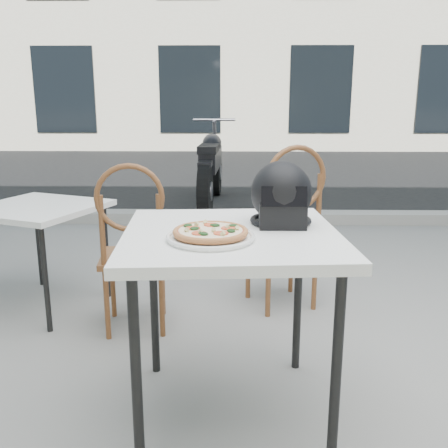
{
  "coord_description": "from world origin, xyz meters",
  "views": [
    {
      "loc": [
        -0.54,
        -2.46,
        1.34
      ],
      "look_at": [
        -0.58,
        -0.59,
        0.87
      ],
      "focal_mm": 40.0,
      "sensor_mm": 36.0,
      "label": 1
    }
  ],
  "objects_px": {
    "plate": "(211,237)",
    "pizza": "(211,231)",
    "cafe_chair_main": "(287,219)",
    "cafe_table_side": "(38,215)",
    "helmet": "(281,196)",
    "motorcycle": "(211,169)",
    "cafe_table_main": "(231,249)",
    "cafe_chair_side": "(133,240)"
  },
  "relations": [
    {
      "from": "plate",
      "to": "cafe_chair_main",
      "type": "bearing_deg",
      "value": 71.31
    },
    {
      "from": "helmet",
      "to": "motorcycle",
      "type": "bearing_deg",
      "value": 96.57
    },
    {
      "from": "cafe_chair_main",
      "to": "cafe_table_side",
      "type": "xyz_separation_m",
      "value": [
        -1.6,
        0.01,
        0.02
      ]
    },
    {
      "from": "helmet",
      "to": "cafe_chair_side",
      "type": "relative_size",
      "value": 0.27
    },
    {
      "from": "cafe_table_main",
      "to": "cafe_table_side",
      "type": "height_order",
      "value": "cafe_table_main"
    },
    {
      "from": "pizza",
      "to": "cafe_chair_main",
      "type": "bearing_deg",
      "value": 71.3
    },
    {
      "from": "cafe_table_side",
      "to": "cafe_table_main",
      "type": "bearing_deg",
      "value": -42.52
    },
    {
      "from": "pizza",
      "to": "cafe_table_side",
      "type": "distance_m",
      "value": 1.74
    },
    {
      "from": "cafe_chair_side",
      "to": "motorcycle",
      "type": "relative_size",
      "value": 0.46
    },
    {
      "from": "cafe_chair_main",
      "to": "cafe_table_side",
      "type": "bearing_deg",
      "value": -21.05
    },
    {
      "from": "helmet",
      "to": "cafe_chair_main",
      "type": "height_order",
      "value": "helmet"
    },
    {
      "from": "helmet",
      "to": "motorcycle",
      "type": "xyz_separation_m",
      "value": [
        -0.5,
        4.28,
        -0.46
      ]
    },
    {
      "from": "cafe_table_main",
      "to": "plate",
      "type": "height_order",
      "value": "plate"
    },
    {
      "from": "helmet",
      "to": "cafe_table_side",
      "type": "xyz_separation_m",
      "value": [
        -1.46,
        1.01,
        -0.32
      ]
    },
    {
      "from": "cafe_chair_main",
      "to": "cafe_table_main",
      "type": "bearing_deg",
      "value": 52.06
    },
    {
      "from": "pizza",
      "to": "cafe_chair_main",
      "type": "height_order",
      "value": "cafe_chair_main"
    },
    {
      "from": "pizza",
      "to": "cafe_chair_side",
      "type": "height_order",
      "value": "cafe_chair_side"
    },
    {
      "from": "helmet",
      "to": "cafe_chair_side",
      "type": "height_order",
      "value": "helmet"
    },
    {
      "from": "cafe_table_main",
      "to": "plate",
      "type": "relative_size",
      "value": 2.7
    },
    {
      "from": "cafe_table_main",
      "to": "cafe_chair_main",
      "type": "relative_size",
      "value": 0.85
    },
    {
      "from": "pizza",
      "to": "cafe_table_side",
      "type": "bearing_deg",
      "value": 132.69
    },
    {
      "from": "plate",
      "to": "pizza",
      "type": "height_order",
      "value": "pizza"
    },
    {
      "from": "pizza",
      "to": "plate",
      "type": "bearing_deg",
      "value": -100.62
    },
    {
      "from": "cafe_chair_main",
      "to": "cafe_table_side",
      "type": "distance_m",
      "value": 1.6
    },
    {
      "from": "plate",
      "to": "motorcycle",
      "type": "relative_size",
      "value": 0.15
    },
    {
      "from": "cafe_table_side",
      "to": "cafe_chair_main",
      "type": "bearing_deg",
      "value": -0.18
    },
    {
      "from": "cafe_chair_main",
      "to": "cafe_chair_side",
      "type": "relative_size",
      "value": 1.07
    },
    {
      "from": "helmet",
      "to": "cafe_chair_side",
      "type": "xyz_separation_m",
      "value": [
        -0.78,
        0.64,
        -0.38
      ]
    },
    {
      "from": "cafe_table_main",
      "to": "pizza",
      "type": "xyz_separation_m",
      "value": [
        -0.08,
        -0.12,
        0.11
      ]
    },
    {
      "from": "cafe_table_side",
      "to": "plate",
      "type": "bearing_deg",
      "value": -47.32
    },
    {
      "from": "plate",
      "to": "cafe_table_side",
      "type": "height_order",
      "value": "plate"
    },
    {
      "from": "cafe_table_side",
      "to": "motorcycle",
      "type": "xyz_separation_m",
      "value": [
        0.96,
        3.27,
        -0.14
      ]
    },
    {
      "from": "pizza",
      "to": "helmet",
      "type": "xyz_separation_m",
      "value": [
        0.29,
        0.26,
        0.09
      ]
    },
    {
      "from": "plate",
      "to": "cafe_chair_side",
      "type": "height_order",
      "value": "cafe_chair_side"
    },
    {
      "from": "pizza",
      "to": "cafe_chair_side",
      "type": "bearing_deg",
      "value": 118.42
    },
    {
      "from": "cafe_chair_main",
      "to": "plate",
      "type": "bearing_deg",
      "value": 50.44
    },
    {
      "from": "pizza",
      "to": "motorcycle",
      "type": "bearing_deg",
      "value": 92.62
    },
    {
      "from": "cafe_chair_side",
      "to": "pizza",
      "type": "bearing_deg",
      "value": 111.11
    },
    {
      "from": "plate",
      "to": "pizza",
      "type": "distance_m",
      "value": 0.02
    },
    {
      "from": "plate",
      "to": "cafe_chair_main",
      "type": "distance_m",
      "value": 1.36
    },
    {
      "from": "plate",
      "to": "cafe_chair_main",
      "type": "height_order",
      "value": "cafe_chair_main"
    },
    {
      "from": "cafe_table_main",
      "to": "motorcycle",
      "type": "height_order",
      "value": "motorcycle"
    }
  ]
}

